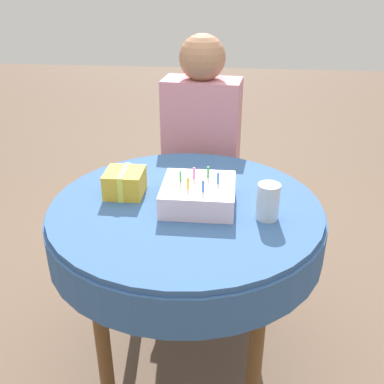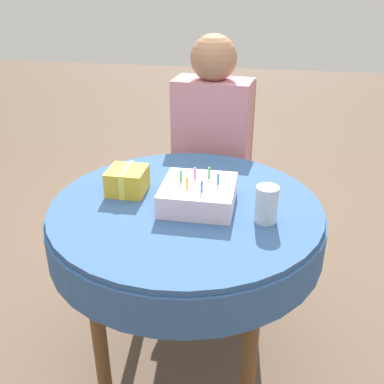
{
  "view_description": "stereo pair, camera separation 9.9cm",
  "coord_description": "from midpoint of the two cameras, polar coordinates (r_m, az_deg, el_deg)",
  "views": [
    {
      "loc": [
        0.15,
        -1.32,
        1.46
      ],
      "look_at": [
        0.02,
        0.0,
        0.79
      ],
      "focal_mm": 42.0,
      "sensor_mm": 36.0,
      "label": 1
    },
    {
      "loc": [
        0.25,
        -1.31,
        1.46
      ],
      "look_at": [
        0.02,
        0.0,
        0.79
      ],
      "focal_mm": 42.0,
      "sensor_mm": 36.0,
      "label": 2
    }
  ],
  "objects": [
    {
      "name": "person",
      "position": [
        2.11,
        3.76,
        6.27
      ],
      "size": [
        0.36,
        0.3,
        1.21
      ],
      "rotation": [
        0.0,
        0.0,
        -0.1
      ],
      "color": "#9E7051",
      "rests_on": "ground_plane"
    },
    {
      "name": "birthday_cake",
      "position": [
        1.49,
        2.71,
        -0.35
      ],
      "size": [
        0.24,
        0.24,
        0.12
      ],
      "color": "silver",
      "rests_on": "dining_table"
    },
    {
      "name": "ground_plane",
      "position": [
        1.98,
        0.87,
        -20.88
      ],
      "size": [
        12.0,
        12.0,
        0.0
      ],
      "primitive_type": "plane",
      "color": "brown"
    },
    {
      "name": "gift_box",
      "position": [
        1.59,
        -6.46,
        1.43
      ],
      "size": [
        0.13,
        0.14,
        0.09
      ],
      "color": "gold",
      "rests_on": "dining_table"
    },
    {
      "name": "dining_table",
      "position": [
        1.56,
        1.04,
        -4.54
      ],
      "size": [
        0.94,
        0.94,
        0.74
      ],
      "color": "#335689",
      "rests_on": "ground_plane"
    },
    {
      "name": "chair",
      "position": [
        2.27,
        4.12,
        2.31
      ],
      "size": [
        0.41,
        0.41,
        0.99
      ],
      "rotation": [
        0.0,
        0.0,
        -0.1
      ],
      "color": "#A37A4C",
      "rests_on": "ground_plane"
    },
    {
      "name": "drinking_glass",
      "position": [
        1.41,
        11.43,
        -1.57
      ],
      "size": [
        0.07,
        0.07,
        0.12
      ],
      "color": "silver",
      "rests_on": "dining_table"
    }
  ]
}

